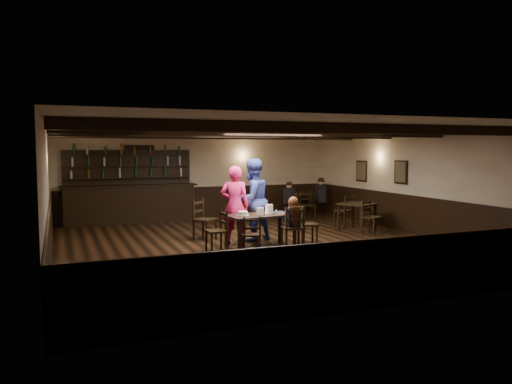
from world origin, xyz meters
name	(u,v)px	position (x,y,z in m)	size (l,w,h in m)	color
ground	(257,245)	(0.00, 0.00, 0.00)	(10.00, 10.00, 0.00)	black
room_shell	(256,170)	(0.01, 0.04, 1.75)	(9.02, 10.02, 2.71)	beige
dining_table	(261,218)	(-0.03, -0.31, 0.67)	(1.63, 0.96, 0.75)	black
chair_near_left	(252,232)	(-0.51, -0.98, 0.48)	(0.46, 0.45, 0.82)	black
chair_near_right	(294,225)	(0.51, -0.93, 0.58)	(0.53, 0.51, 0.99)	black
chair_end_left	(220,227)	(-1.05, -0.45, 0.54)	(0.43, 0.45, 0.92)	black
chair_end_right	(304,221)	(1.07, -0.35, 0.54)	(0.50, 0.51, 0.93)	black
chair_far_pushed	(202,216)	(-1.03, 1.06, 0.59)	(0.65, 0.65, 1.02)	black
woman_pink	(235,205)	(-0.45, 0.24, 0.92)	(0.67, 0.44, 1.85)	#DC1E44
man_blue	(252,200)	(0.08, 0.48, 1.00)	(0.97, 0.76, 2.00)	navy
seated_person	(293,214)	(0.52, -0.86, 0.80)	(0.31, 0.46, 0.75)	black
cake	(243,213)	(-0.45, -0.29, 0.79)	(0.28, 0.28, 0.09)	white
plate_stack_a	(260,211)	(-0.05, -0.34, 0.83)	(0.17, 0.17, 0.16)	white
plate_stack_b	(269,209)	(0.21, -0.25, 0.86)	(0.18, 0.18, 0.21)	white
tea_light	(258,213)	(-0.05, -0.20, 0.78)	(0.06, 0.06, 0.06)	#A5A8AD
salt_shaker	(276,212)	(0.33, -0.37, 0.79)	(0.03, 0.03, 0.08)	silver
pepper_shaker	(276,212)	(0.35, -0.33, 0.80)	(0.04, 0.04, 0.10)	#A5A8AD
drink_glass	(271,210)	(0.31, -0.13, 0.81)	(0.08, 0.08, 0.12)	silver
menu_red	(282,213)	(0.50, -0.31, 0.75)	(0.29, 0.21, 0.00)	maroon
menu_blue	(280,212)	(0.53, -0.13, 0.75)	(0.34, 0.24, 0.00)	#0F214C
bar_counter	(130,199)	(-2.26, 4.72, 0.73)	(4.02, 0.70, 2.20)	black
back_table_a	(357,207)	(3.31, 0.85, 0.65)	(1.14, 1.14, 0.75)	black
back_table_b	(298,197)	(3.08, 3.99, 0.65)	(0.89, 0.89, 0.75)	black
bg_patron_left	(289,193)	(2.63, 3.73, 0.83)	(0.30, 0.40, 0.73)	black
bg_patron_right	(321,190)	(3.85, 3.84, 0.87)	(0.32, 0.44, 0.81)	black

